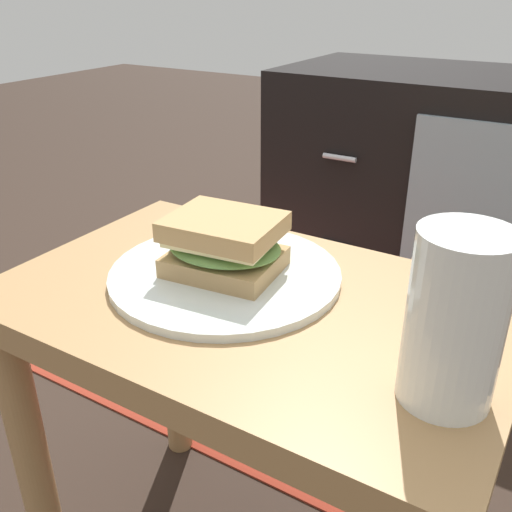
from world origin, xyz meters
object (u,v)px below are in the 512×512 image
object	(u,v)px
plate	(225,274)
tv_cabinet	(474,197)
sandwich_front	(224,244)
beer_glass	(454,324)

from	to	relation	value
plate	tv_cabinet	bearing A→B (deg)	83.66
sandwich_front	beer_glass	size ratio (longest dim) A/B	0.96
sandwich_front	tv_cabinet	bearing A→B (deg)	83.66
sandwich_front	plate	bearing A→B (deg)	90.00
plate	sandwich_front	world-z (taller)	sandwich_front
tv_cabinet	plate	distance (m)	0.95
beer_glass	tv_cabinet	bearing A→B (deg)	99.48
tv_cabinet	beer_glass	distance (m)	1.05
tv_cabinet	plate	bearing A→B (deg)	-96.34
tv_cabinet	sandwich_front	distance (m)	0.96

